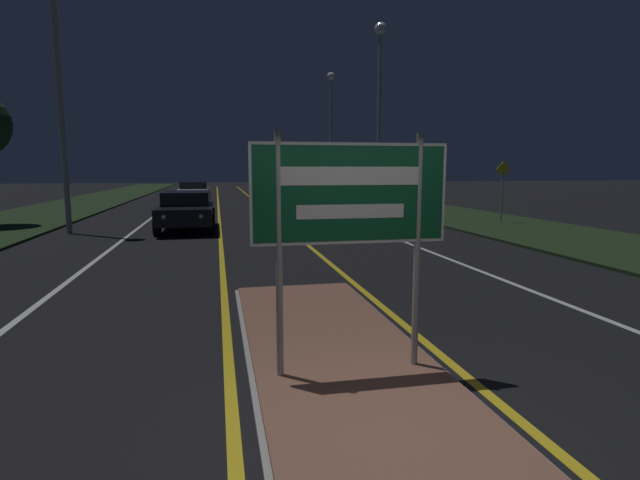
% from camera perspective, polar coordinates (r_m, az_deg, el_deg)
% --- Properties ---
extents(ground_plane, '(160.00, 160.00, 0.00)m').
position_cam_1_polar(ground_plane, '(4.27, 8.55, -22.67)').
color(ground_plane, black).
extents(median_island, '(2.08, 7.87, 0.10)m').
position_cam_1_polar(median_island, '(5.43, 3.32, -15.07)').
color(median_island, '#999993').
rests_on(median_island, ground_plane).
extents(verge_left, '(5.00, 100.00, 0.08)m').
position_cam_1_polar(verge_left, '(24.91, -30.86, 2.04)').
color(verge_left, '#1E3319').
rests_on(verge_left, ground_plane).
extents(verge_right, '(5.00, 100.00, 0.08)m').
position_cam_1_polar(verge_right, '(25.89, 13.04, 3.17)').
color(verge_right, '#1E3319').
rests_on(verge_right, ground_plane).
extents(centre_line_yellow_left, '(0.12, 70.00, 0.01)m').
position_cam_1_polar(centre_line_yellow_left, '(28.51, -11.52, 3.58)').
color(centre_line_yellow_left, gold).
rests_on(centre_line_yellow_left, ground_plane).
extents(centre_line_yellow_right, '(0.12, 70.00, 0.01)m').
position_cam_1_polar(centre_line_yellow_right, '(28.62, -6.59, 3.71)').
color(centre_line_yellow_right, gold).
rests_on(centre_line_yellow_right, ground_plane).
extents(lane_line_white_left, '(0.12, 70.00, 0.01)m').
position_cam_1_polar(lane_line_white_left, '(28.66, -17.48, 3.39)').
color(lane_line_white_left, silver).
rests_on(lane_line_white_left, ground_plane).
extents(lane_line_white_right, '(0.12, 70.00, 0.01)m').
position_cam_1_polar(lane_line_white_right, '(29.04, -0.73, 3.82)').
color(lane_line_white_right, silver).
rests_on(lane_line_white_right, ground_plane).
extents(edge_line_white_left, '(0.10, 70.00, 0.01)m').
position_cam_1_polar(edge_line_white_left, '(29.11, -23.37, 3.17)').
color(edge_line_white_left, silver).
rests_on(edge_line_white_left, ground_plane).
extents(edge_line_white_right, '(0.10, 70.00, 0.01)m').
position_cam_1_polar(edge_line_white_right, '(29.75, 4.96, 3.90)').
color(edge_line_white_right, silver).
rests_on(edge_line_white_right, ground_plane).
extents(highway_sign, '(2.01, 0.07, 2.44)m').
position_cam_1_polar(highway_sign, '(5.00, 3.51, 4.02)').
color(highway_sign, '#9E9E99').
rests_on(highway_sign, median_island).
extents(streetlight_left_near, '(0.61, 0.61, 9.77)m').
position_cam_1_polar(streetlight_left_near, '(19.39, -28.03, 20.74)').
color(streetlight_left_near, '#9E9E99').
rests_on(streetlight_left_near, ground_plane).
extents(streetlight_right_near, '(0.60, 0.60, 9.19)m').
position_cam_1_polar(streetlight_right_near, '(25.74, 6.84, 17.29)').
color(streetlight_right_near, '#9E9E99').
rests_on(streetlight_right_near, ground_plane).
extents(streetlight_right_far, '(0.51, 0.51, 8.44)m').
position_cam_1_polar(streetlight_right_far, '(33.89, 1.25, 13.62)').
color(streetlight_right_far, '#9E9E99').
rests_on(streetlight_right_far, ground_plane).
extents(car_receding_0, '(1.95, 4.75, 1.54)m').
position_cam_1_polar(car_receding_0, '(17.75, 0.17, 3.70)').
color(car_receding_0, '#B7B7BC').
rests_on(car_receding_0, ground_plane).
extents(car_receding_1, '(1.85, 4.59, 1.45)m').
position_cam_1_polar(car_receding_1, '(31.18, 1.92, 5.53)').
color(car_receding_1, silver).
rests_on(car_receding_1, ground_plane).
extents(car_receding_2, '(1.88, 4.70, 1.34)m').
position_cam_1_polar(car_receding_2, '(39.14, -6.01, 5.93)').
color(car_receding_2, '#4C514C').
rests_on(car_receding_2, ground_plane).
extents(car_receding_3, '(1.87, 4.34, 1.36)m').
position_cam_1_polar(car_receding_3, '(49.10, -3.46, 6.41)').
color(car_receding_3, silver).
rests_on(car_receding_3, ground_plane).
extents(car_approaching_0, '(1.96, 4.55, 1.37)m').
position_cam_1_polar(car_approaching_0, '(18.52, -15.01, 3.39)').
color(car_approaching_0, black).
rests_on(car_approaching_0, ground_plane).
extents(car_approaching_1, '(1.96, 4.26, 1.38)m').
position_cam_1_polar(car_approaching_1, '(32.44, -14.22, 5.35)').
color(car_approaching_1, silver).
rests_on(car_approaching_1, ground_plane).
extents(warning_sign, '(0.60, 0.06, 2.39)m').
position_cam_1_polar(warning_sign, '(21.06, 20.11, 5.83)').
color(warning_sign, '#9E9E99').
rests_on(warning_sign, verge_right).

